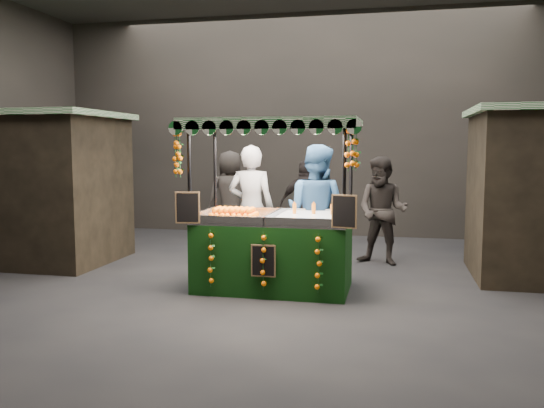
# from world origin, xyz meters

# --- Properties ---
(ground) EXTENTS (12.00, 12.00, 0.00)m
(ground) POSITION_xyz_m (0.00, 0.00, 0.00)
(ground) COLOR black
(ground) RESTS_ON ground
(market_hall) EXTENTS (12.10, 10.10, 5.05)m
(market_hall) POSITION_xyz_m (0.00, 0.00, 3.38)
(market_hall) COLOR black
(market_hall) RESTS_ON ground
(neighbour_stall_left) EXTENTS (3.00, 2.20, 2.60)m
(neighbour_stall_left) POSITION_xyz_m (-4.40, 1.00, 1.31)
(neighbour_stall_left) COLOR black
(neighbour_stall_left) RESTS_ON ground
(juice_stall) EXTENTS (2.46, 1.45, 2.38)m
(juice_stall) POSITION_xyz_m (0.15, -0.10, 0.74)
(juice_stall) COLOR black
(juice_stall) RESTS_ON ground
(vendor_grey) EXTENTS (0.76, 0.52, 2.04)m
(vendor_grey) POSITION_xyz_m (-0.45, 0.96, 1.02)
(vendor_grey) COLOR gray
(vendor_grey) RESTS_ON ground
(vendor_blue) EXTENTS (1.19, 1.06, 2.04)m
(vendor_blue) POSITION_xyz_m (0.63, 0.73, 1.02)
(vendor_blue) COLOR navy
(vendor_blue) RESTS_ON ground
(shopper_0) EXTENTS (0.70, 0.65, 1.60)m
(shopper_0) POSITION_xyz_m (-4.49, 2.43, 0.80)
(shopper_0) COLOR black
(shopper_0) RESTS_ON ground
(shopper_1) EXTENTS (1.07, 0.94, 1.84)m
(shopper_1) POSITION_xyz_m (1.60, 1.98, 0.92)
(shopper_1) COLOR black
(shopper_1) RESTS_ON ground
(shopper_2) EXTENTS (1.04, 0.50, 1.73)m
(shopper_2) POSITION_xyz_m (0.03, 3.45, 0.87)
(shopper_2) COLOR #292221
(shopper_2) RESTS_ON ground
(shopper_3) EXTENTS (1.03, 1.12, 1.51)m
(shopper_3) POSITION_xyz_m (3.74, 4.02, 0.76)
(shopper_3) COLOR #2A2522
(shopper_3) RESTS_ON ground
(shopper_4) EXTENTS (1.12, 1.01, 1.93)m
(shopper_4) POSITION_xyz_m (-1.61, 3.64, 0.96)
(shopper_4) COLOR #2E2926
(shopper_4) RESTS_ON ground
(shopper_5) EXTENTS (1.34, 1.66, 1.77)m
(shopper_5) POSITION_xyz_m (4.50, 3.73, 0.88)
(shopper_5) COLOR #292321
(shopper_5) RESTS_ON ground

